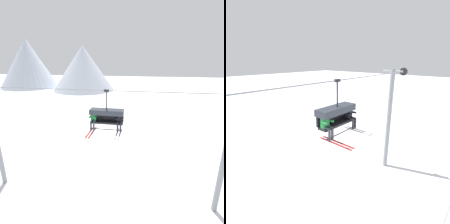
% 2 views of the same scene
% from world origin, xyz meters
% --- Properties ---
extents(ground_plane, '(200.00, 200.00, 0.00)m').
position_xyz_m(ground_plane, '(0.00, 0.00, 0.00)').
color(ground_plane, white).
extents(mountain_peak_west, '(20.33, 20.33, 17.17)m').
position_xyz_m(mountain_peak_west, '(-39.25, 49.14, 8.59)').
color(mountain_peak_west, silver).
rests_on(mountain_peak_west, ground_plane).
extents(mountain_peak_central, '(20.47, 20.47, 14.36)m').
position_xyz_m(mountain_peak_central, '(-17.23, 46.23, 7.18)').
color(mountain_peak_central, silver).
rests_on(mountain_peak_central, ground_plane).
extents(lift_cable, '(18.21, 0.05, 0.05)m').
position_xyz_m(lift_cable, '(-0.38, -0.80, 8.15)').
color(lift_cable, gray).
extents(chairlift_chair, '(2.04, 0.74, 2.36)m').
position_xyz_m(chairlift_chair, '(0.46, -0.73, 6.71)').
color(chairlift_chair, '#232328').
extents(skier_green, '(0.46, 1.70, 1.23)m').
position_xyz_m(skier_green, '(-0.35, -0.95, 6.41)').
color(skier_green, '#23843D').
extents(skier_black, '(0.46, 1.70, 1.23)m').
position_xyz_m(skier_black, '(1.27, -0.95, 6.41)').
color(skier_black, black).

